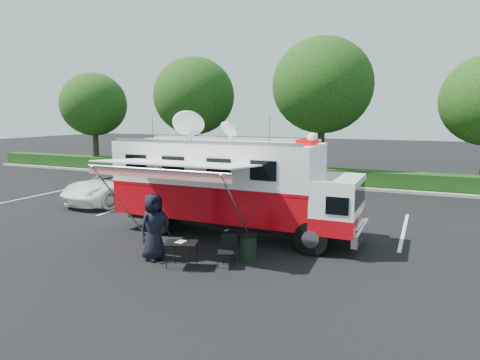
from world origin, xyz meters
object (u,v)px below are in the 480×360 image
(white_suv, at_px, (120,201))
(trash_bin, at_px, (248,247))
(command_truck, at_px, (232,185))
(folding_table, at_px, (181,244))

(white_suv, height_order, trash_bin, white_suv)
(command_truck, distance_m, folding_table, 3.77)
(white_suv, bearing_deg, trash_bin, -21.61)
(trash_bin, bearing_deg, command_truck, 124.63)
(folding_table, bearing_deg, white_suv, 138.85)
(command_truck, distance_m, white_suv, 8.35)
(command_truck, xyz_separation_m, trash_bin, (1.57, -2.27, -1.41))
(command_truck, height_order, folding_table, command_truck)
(white_suv, xyz_separation_m, trash_bin, (9.12, -5.36, 0.39))
(command_truck, relative_size, folding_table, 8.56)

